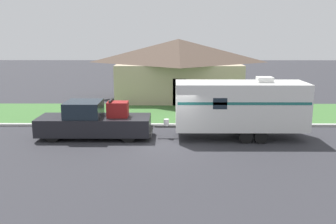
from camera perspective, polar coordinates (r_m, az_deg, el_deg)
name	(u,v)px	position (r m, az deg, el deg)	size (l,w,h in m)	color
ground_plane	(171,144)	(18.91, 0.45, -4.93)	(120.00, 120.00, 0.00)	#2D2D33
curb_strip	(171,125)	(22.51, 0.44, -1.99)	(80.00, 0.30, 0.14)	#ADADA8
lawn_strip	(171,113)	(26.08, 0.43, -0.18)	(80.00, 7.00, 0.03)	#3D6B33
house_across_street	(178,68)	(32.12, 1.60, 6.77)	(10.80, 8.06, 5.02)	tan
pickup_truck	(94,122)	(20.29, -11.24, -1.44)	(6.04, 2.08, 2.06)	black
travel_trailer	(240,105)	(20.03, 10.96, 0.99)	(7.90, 2.37, 3.26)	black
mailbox	(99,106)	(23.77, -10.51, 0.95)	(0.48, 0.20, 1.36)	brown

